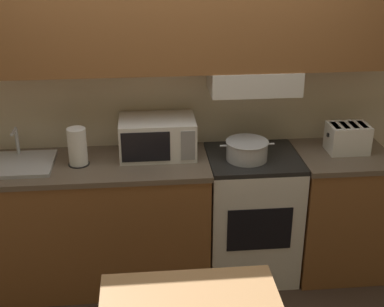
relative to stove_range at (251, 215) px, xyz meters
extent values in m
plane|color=#3D2D23|center=(-0.50, 0.28, -0.46)|extent=(16.00, 16.00, 0.00)
cube|color=beige|center=(-0.50, 0.31, 0.82)|extent=(5.27, 0.05, 2.55)
cube|color=brown|center=(-0.50, 0.12, 1.38)|extent=(2.87, 0.32, 0.67)
cube|color=white|center=(0.00, 0.12, 0.96)|extent=(0.59, 0.34, 0.16)
cube|color=brown|center=(-1.13, -0.01, -0.02)|extent=(1.61, 0.58, 0.88)
cube|color=brown|center=(-1.13, -0.01, 0.44)|extent=(1.63, 0.60, 0.04)
cube|color=brown|center=(0.63, -0.01, -0.02)|extent=(0.61, 0.58, 0.88)
cube|color=brown|center=(0.63, -0.01, 0.44)|extent=(0.63, 0.60, 0.04)
cube|color=white|center=(0.00, 0.00, -0.02)|extent=(0.62, 0.57, 0.89)
cube|color=black|center=(0.00, 0.00, 0.44)|extent=(0.62, 0.57, 0.03)
cube|color=black|center=(0.00, -0.29, 0.05)|extent=(0.44, 0.01, 0.31)
cylinder|color=black|center=(-0.14, -0.11, 0.45)|extent=(0.09, 0.09, 0.01)
cylinder|color=black|center=(0.14, -0.11, 0.45)|extent=(0.09, 0.09, 0.01)
cylinder|color=black|center=(-0.14, 0.11, 0.45)|extent=(0.09, 0.09, 0.01)
cylinder|color=black|center=(0.14, 0.11, 0.45)|extent=(0.09, 0.09, 0.01)
cylinder|color=#B7BABF|center=(-0.06, -0.04, 0.52)|extent=(0.28, 0.28, 0.13)
torus|color=#B7BABF|center=(-0.06, -0.04, 0.58)|extent=(0.29, 0.29, 0.01)
cylinder|color=#B7BABF|center=(-0.22, -0.04, 0.56)|extent=(0.05, 0.01, 0.01)
cylinder|color=#B7BABF|center=(0.10, -0.04, 0.56)|extent=(0.05, 0.01, 0.01)
cube|color=white|center=(-0.65, 0.10, 0.59)|extent=(0.51, 0.35, 0.26)
cube|color=black|center=(-0.73, -0.08, 0.59)|extent=(0.31, 0.01, 0.20)
cube|color=gray|center=(-0.46, -0.08, 0.59)|extent=(0.09, 0.01, 0.20)
cube|color=white|center=(0.66, 0.02, 0.56)|extent=(0.27, 0.20, 0.20)
cube|color=black|center=(0.51, 0.02, 0.59)|extent=(0.01, 0.02, 0.02)
cube|color=black|center=(0.56, 0.02, 0.65)|extent=(0.04, 0.14, 0.01)
cube|color=black|center=(0.62, 0.02, 0.65)|extent=(0.04, 0.14, 0.01)
cube|color=black|center=(0.69, 0.02, 0.65)|extent=(0.04, 0.14, 0.01)
cube|color=black|center=(0.75, 0.02, 0.65)|extent=(0.04, 0.14, 0.01)
cube|color=#B7BABF|center=(-1.59, -0.01, 0.47)|extent=(0.50, 0.40, 0.02)
cube|color=#4C4F54|center=(-1.59, -0.03, 0.47)|extent=(0.42, 0.30, 0.01)
cylinder|color=#B7BABF|center=(-1.59, 0.14, 0.57)|extent=(0.02, 0.02, 0.18)
cylinder|color=#B7BABF|center=(-1.59, 0.08, 0.67)|extent=(0.02, 0.12, 0.02)
cylinder|color=black|center=(-1.17, -0.02, 0.46)|extent=(0.14, 0.14, 0.01)
cylinder|color=white|center=(-1.17, -0.02, 0.59)|extent=(0.12, 0.12, 0.25)
camera|label=1|loc=(-0.74, -3.27, 1.93)|focal=50.00mm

